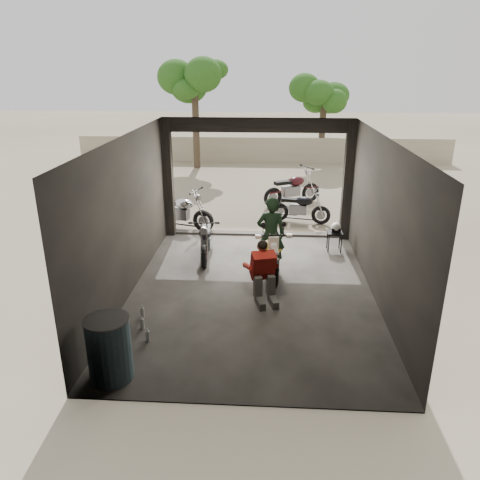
# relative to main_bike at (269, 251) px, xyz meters

# --- Properties ---
(ground) EXTENTS (80.00, 80.00, 0.00)m
(ground) POSITION_rel_main_bike_xyz_m (-0.36, -0.87, -0.59)
(ground) COLOR #7A6D56
(ground) RESTS_ON ground
(garage) EXTENTS (7.00, 7.13, 3.20)m
(garage) POSITION_rel_main_bike_xyz_m (-0.36, -0.33, 0.69)
(garage) COLOR #2D2B28
(garage) RESTS_ON ground
(boundary_wall) EXTENTS (18.00, 0.30, 1.20)m
(boundary_wall) POSITION_rel_main_bike_xyz_m (-0.36, 13.13, 0.01)
(boundary_wall) COLOR gray
(boundary_wall) RESTS_ON ground
(tree_left) EXTENTS (2.20, 2.20, 5.60)m
(tree_left) POSITION_rel_main_bike_xyz_m (-3.36, 11.63, 3.40)
(tree_left) COLOR #382B1E
(tree_left) RESTS_ON ground
(tree_right) EXTENTS (2.20, 2.20, 5.00)m
(tree_right) POSITION_rel_main_bike_xyz_m (2.44, 13.13, 2.97)
(tree_right) COLOR #382B1E
(tree_right) RESTS_ON ground
(main_bike) EXTENTS (0.97, 1.85, 1.18)m
(main_bike) POSITION_rel_main_bike_xyz_m (0.00, 0.00, 0.00)
(main_bike) COLOR beige
(main_bike) RESTS_ON ground
(left_bike) EXTENTS (0.76, 1.64, 1.08)m
(left_bike) POSITION_rel_main_bike_xyz_m (-1.54, 0.91, -0.05)
(left_bike) COLOR black
(left_bike) RESTS_ON ground
(outside_bike_a) EXTENTS (1.93, 1.24, 1.21)m
(outside_bike_a) POSITION_rel_main_bike_xyz_m (-2.55, 3.03, 0.02)
(outside_bike_a) COLOR black
(outside_bike_a) RESTS_ON ground
(outside_bike_b) EXTENTS (2.01, 1.58, 1.26)m
(outside_bike_b) POSITION_rel_main_bike_xyz_m (0.75, 5.75, 0.04)
(outside_bike_b) COLOR #3B0E13
(outside_bike_b) RESTS_ON ground
(outside_bike_c) EXTENTS (1.69, 0.98, 1.07)m
(outside_bike_c) POSITION_rel_main_bike_xyz_m (0.91, 3.83, -0.05)
(outside_bike_c) COLOR black
(outside_bike_c) RESTS_ON ground
(rider) EXTENTS (0.69, 0.50, 1.77)m
(rider) POSITION_rel_main_bike_xyz_m (0.03, 0.22, 0.30)
(rider) COLOR black
(rider) RESTS_ON ground
(mechanic) EXTENTS (0.82, 0.97, 1.21)m
(mechanic) POSITION_rel_main_bike_xyz_m (-0.09, -1.28, 0.02)
(mechanic) COLOR red
(mechanic) RESTS_ON ground
(stool) EXTENTS (0.37, 0.37, 0.52)m
(stool) POSITION_rel_main_bike_xyz_m (1.64, 1.55, -0.14)
(stool) COLOR black
(stool) RESTS_ON ground
(helmet) EXTENTS (0.32, 0.32, 0.24)m
(helmet) POSITION_rel_main_bike_xyz_m (1.66, 1.57, 0.05)
(helmet) COLOR silver
(helmet) RESTS_ON stool
(oil_drum) EXTENTS (0.86, 0.86, 1.01)m
(oil_drum) POSITION_rel_main_bike_xyz_m (-2.36, -3.87, -0.08)
(oil_drum) COLOR #3B5864
(oil_drum) RESTS_ON ground
(sign_post) EXTENTS (0.83, 0.08, 2.49)m
(sign_post) POSITION_rel_main_bike_xyz_m (2.63, 3.04, 1.10)
(sign_post) COLOR black
(sign_post) RESTS_ON ground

